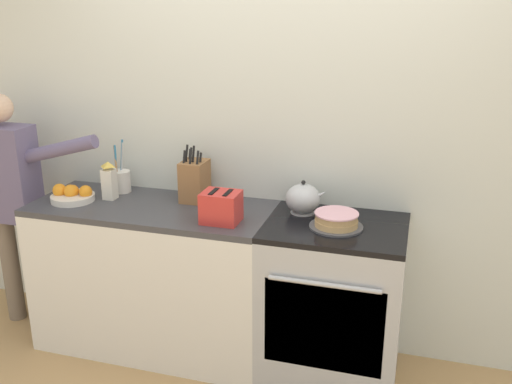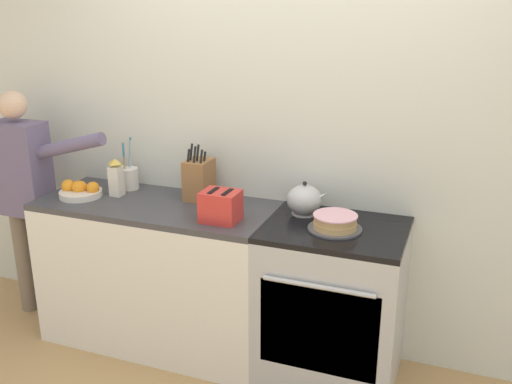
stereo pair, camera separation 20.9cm
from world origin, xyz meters
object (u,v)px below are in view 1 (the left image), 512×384
Objects in this scene: stove_range at (332,301)px; layer_cake at (336,221)px; milk_carton at (109,181)px; fruit_bowl at (72,195)px; toaster at (221,207)px; tea_kettle at (303,199)px; person_baker at (12,193)px; utensil_crock at (121,180)px; knife_block at (195,181)px.

stove_range is 3.23× the size of layer_cake.
stove_range is 1.45m from milk_carton.
fruit_bowl is at bearing -178.04° from stove_range.
fruit_bowl is 0.95m from toaster.
person_baker is (-1.81, -0.13, -0.09)m from tea_kettle.
stove_range is 3.58× the size of fruit_bowl.
utensil_crock is at bearing 91.38° from milk_carton.
fruit_bowl is 1.10× the size of milk_carton.
tea_kettle is 0.65m from knife_block.
person_baker is at bearing -176.52° from milk_carton.
milk_carton is (0.20, 0.09, 0.07)m from fruit_bowl.
person_baker is (-0.67, -0.04, -0.12)m from milk_carton.
toaster is at bearing -171.22° from layer_cake.
person_baker reaches higher than layer_cake.
person_baker is (-0.66, -0.18, -0.09)m from utensil_crock.
utensil_crock is at bearing 177.60° from tea_kettle.
person_baker is at bearing 179.06° from layer_cake.
utensil_crock is 0.22× the size of person_baker.
person_baker reaches higher than milk_carton.
toaster is at bearing -21.93° from utensil_crock.
toaster is (-0.59, -0.12, 0.53)m from stove_range.
layer_cake is at bearing -79.18° from stove_range.
fruit_bowl is at bearing 2.92° from person_baker.
toaster is at bearing -4.34° from fruit_bowl.
layer_cake is (0.01, -0.03, 0.49)m from stove_range.
tea_kettle is 1.14m from utensil_crock.
utensil_crock is (-1.14, 0.05, -0.01)m from tea_kettle.
fruit_bowl is 0.17× the size of person_baker.
stove_range is at bearing 100.82° from layer_cake.
layer_cake is 2.02m from person_baker.
person_baker is (-1.42, 0.13, -0.09)m from toaster.
knife_block is 1.56× the size of toaster.
tea_kettle is at bearing -2.31° from knife_block.
knife_block is at bearing -2.53° from utensil_crock.
toaster is (0.95, -0.07, 0.05)m from fruit_bowl.
tea_kettle reaches higher than stove_range.
utensil_crock reaches higher than layer_cake.
person_baker is at bearing -175.81° from tea_kettle.
utensil_crock is 0.14m from milk_carton.
person_baker reaches higher than fruit_bowl.
milk_carton is at bearing 25.56° from fruit_bowl.
tea_kettle is at bearing -2.40° from utensil_crock.
tea_kettle is 1.35m from fruit_bowl.
utensil_crock is at bearing 24.58° from person_baker.
stove_range is at bearing -7.63° from utensil_crock.
fruit_bowl is (-0.69, -0.21, -0.08)m from knife_block.
tea_kettle is 1.03× the size of milk_carton.
tea_kettle is at bearing 146.88° from stove_range.
utensil_crock reaches higher than toaster.
milk_carton is (-1.35, 0.07, 0.07)m from layer_cake.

